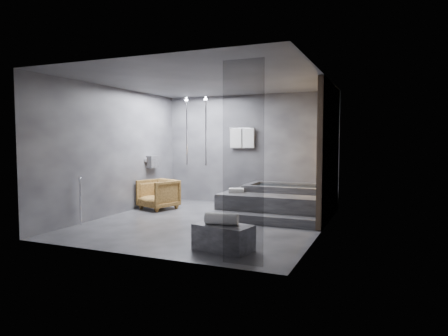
% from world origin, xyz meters
% --- Properties ---
extents(room, '(5.00, 5.04, 2.82)m').
position_xyz_m(room, '(0.40, 0.24, 1.73)').
color(room, '#29292B').
rests_on(room, ground).
extents(tub_deck, '(2.20, 2.00, 0.50)m').
position_xyz_m(tub_deck, '(1.05, 1.45, 0.25)').
color(tub_deck, '#2E2E30').
rests_on(tub_deck, ground).
extents(tub_step, '(2.20, 0.36, 0.18)m').
position_xyz_m(tub_step, '(1.05, 0.27, 0.09)').
color(tub_step, '#2E2E30').
rests_on(tub_step, ground).
extents(concrete_bench, '(0.93, 0.63, 0.39)m').
position_xyz_m(concrete_bench, '(1.09, -1.76, 0.19)').
color(concrete_bench, '#37373A').
rests_on(concrete_bench, ground).
extents(driftwood_chair, '(0.98, 0.99, 0.71)m').
position_xyz_m(driftwood_chair, '(-1.73, 0.93, 0.36)').
color(driftwood_chair, '#4E3213').
rests_on(driftwood_chair, ground).
extents(rolled_towel, '(0.52, 0.25, 0.18)m').
position_xyz_m(rolled_towel, '(1.07, -1.77, 0.47)').
color(rolled_towel, white).
rests_on(rolled_towel, concrete_bench).
extents(deck_towel, '(0.39, 0.33, 0.09)m').
position_xyz_m(deck_towel, '(0.26, 0.94, 0.54)').
color(deck_towel, silver).
rests_on(deck_towel, tub_deck).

